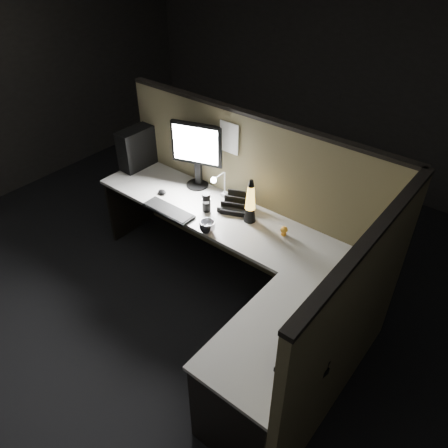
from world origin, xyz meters
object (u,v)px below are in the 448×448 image
Objects in this scene: keyboard at (168,211)px; lava_lamp at (250,204)px; monitor at (197,149)px; desk_phone at (303,363)px; pc_tower at (137,148)px.

lava_lamp reaches higher than keyboard.
monitor is 1.58× the size of lava_lamp.
keyboard is 1.78m from desk_phone.
desk_phone is (1.07, -0.96, -0.11)m from lava_lamp.
desk_phone is at bearing -20.70° from keyboard.
lava_lamp is 1.44m from desk_phone.
monitor reaches higher than pc_tower.
monitor is at bearing 158.63° from desk_phone.
pc_tower is 1.02× the size of lava_lamp.
keyboard is 1.24× the size of lava_lamp.
lava_lamp is at bearing 148.85° from desk_phone.
monitor is at bearing 100.26° from keyboard.
lava_lamp reaches higher than desk_phone.
keyboard is (0.78, -0.39, -0.18)m from pc_tower.
lava_lamp is (0.61, 0.34, 0.15)m from keyboard.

